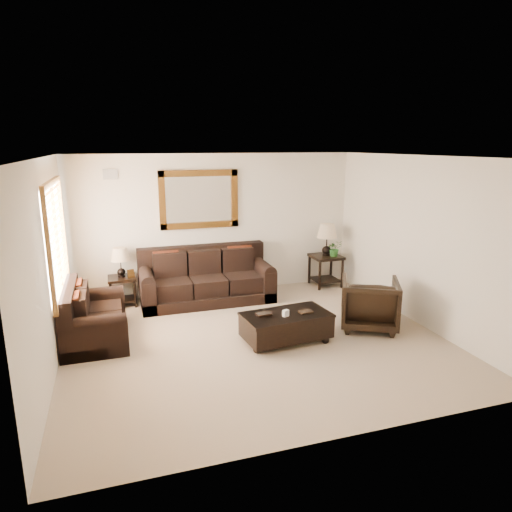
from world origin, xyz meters
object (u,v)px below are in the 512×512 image
object	(u,v)px
sofa	(206,282)
end_table_right	(327,246)
loveseat	(91,320)
armchair	(370,301)
end_table_left	(121,268)
coffee_table	(286,324)

from	to	relation	value
sofa	end_table_right	xyz separation A→B (m)	(2.54, 0.14, 0.49)
end_table_right	loveseat	bearing A→B (deg)	-162.90
loveseat	armchair	xyz separation A→B (m)	(4.21, -0.84, 0.13)
sofa	end_table_right	bearing A→B (deg)	3.16
sofa	end_table_right	world-z (taller)	end_table_right
loveseat	end_table_right	bearing A→B (deg)	-72.90
loveseat	end_table_left	distance (m)	1.58
end_table_left	end_table_right	xyz separation A→B (m)	(4.05, -0.05, 0.15)
loveseat	coffee_table	distance (m)	2.91
sofa	loveseat	distance (m)	2.36
loveseat	armchair	world-z (taller)	armchair
end_table_right	end_table_left	bearing A→B (deg)	179.28
coffee_table	end_table_right	bearing A→B (deg)	46.51
end_table_right	armchair	xyz separation A→B (m)	(-0.33, -2.24, -0.40)
sofa	end_table_right	size ratio (longest dim) A/B	1.86
end_table_left	coffee_table	bearing A→B (deg)	-46.53
loveseat	coffee_table	bearing A→B (deg)	-108.73
loveseat	end_table_right	size ratio (longest dim) A/B	1.17
end_table_left	end_table_right	size ratio (longest dim) A/B	0.83
armchair	coffee_table	bearing A→B (deg)	31.75
end_table_left	armchair	distance (m)	4.37
armchair	loveseat	bearing A→B (deg)	16.69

